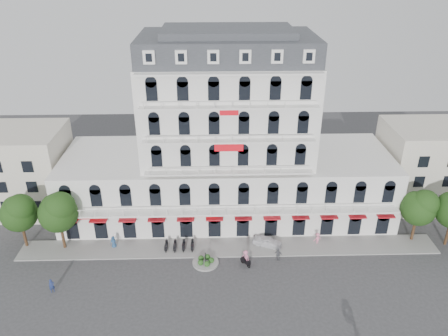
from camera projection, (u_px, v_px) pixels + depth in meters
ground at (232, 298)px, 47.85m from camera, size 120.00×120.00×0.00m
sidewalk at (229, 247)px, 55.84m from camera, size 53.00×4.00×0.16m
main_building at (227, 148)px, 59.41m from camera, size 45.00×15.00×25.80m
flank_building_west at (17, 170)px, 62.24m from camera, size 14.00×10.00×12.00m
flank_building_east at (431, 165)px, 63.72m from camera, size 14.00×10.00×12.00m
traffic_island at (206, 262)px, 53.01m from camera, size 3.20×3.20×1.60m
parked_scooter_row at (179, 250)px, 55.54m from camera, size 4.40×1.80×1.10m
tree_west_outer at (19, 211)px, 53.70m from camera, size 4.50×4.48×7.76m
tree_west_inner at (58, 211)px, 53.22m from camera, size 4.76×4.76×8.25m
tree_east_inner at (419, 206)px, 54.99m from camera, size 4.40×4.37×7.57m
parked_car at (267, 242)px, 55.98m from camera, size 4.07×2.78×1.29m
rider_center at (246, 258)px, 52.30m from camera, size 1.20×1.42×2.17m
pedestrian_left at (113, 242)px, 55.52m from camera, size 0.92×0.69×1.70m
pedestrian_mid at (278, 254)px, 53.31m from camera, size 1.07×0.73×1.69m
pedestrian_right at (317, 239)px, 56.23m from camera, size 1.24×0.99×1.68m
pedestrian_far at (52, 286)px, 48.36m from camera, size 0.74×0.66×1.70m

